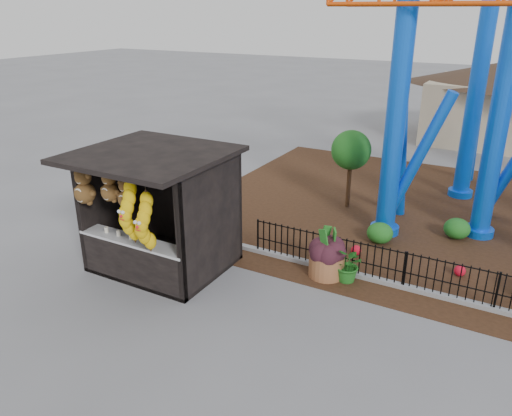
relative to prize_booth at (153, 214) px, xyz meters
The scene contains 9 objects.
ground 3.50m from the prize_booth, 16.47° to the right, with size 120.00×120.00×0.00m, color slate.
mulch_bed 10.10m from the prize_booth, 45.38° to the left, with size 18.00×12.00×0.02m, color #331E11.
curb 7.47m from the prize_booth, 16.73° to the left, with size 18.00×0.18×0.12m, color gray.
prize_booth is the anchor object (origin of this frame).
picket_fence 8.26m from the prize_booth, 14.92° to the left, with size 12.20×0.06×1.00m, color black, non-canonical shape.
terracotta_planter 4.52m from the prize_booth, 24.61° to the left, with size 0.89×0.89×0.59m, color #9B5E38.
planter_foliage 4.39m from the prize_booth, 24.61° to the left, with size 0.70×0.70×0.64m, color #32141C.
potted_plant 4.99m from the prize_booth, 21.77° to the left, with size 0.84×0.73×0.93m, color #255519.
landscaping 8.73m from the prize_booth, 30.05° to the left, with size 7.50×3.50×0.66m.
Camera 1 is at (4.79, -7.85, 6.27)m, focal length 35.00 mm.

